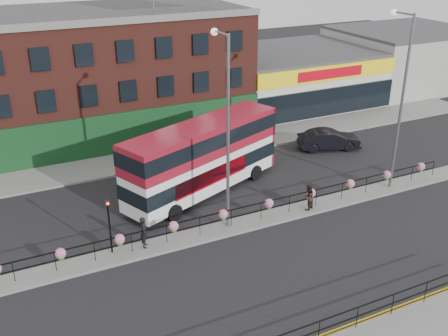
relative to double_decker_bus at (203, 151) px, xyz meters
name	(u,v)px	position (x,y,z in m)	size (l,w,h in m)	color
ground	(246,225)	(0.51, -5.05, -2.96)	(120.00, 120.00, 0.00)	black
north_pavement	(173,154)	(0.51, 6.95, -2.89)	(60.00, 4.00, 0.15)	slate
median	(246,224)	(0.51, -5.05, -2.89)	(60.00, 1.60, 0.15)	slate
yellow_line_inner	(350,324)	(0.51, -14.75, -2.95)	(60.00, 0.10, 0.01)	gold
yellow_line_outer	(352,327)	(0.51, -14.93, -2.95)	(60.00, 0.10, 0.01)	gold
brick_building	(92,73)	(-3.49, 14.91, 2.17)	(25.00, 12.21, 10.30)	maroon
supermarket	(293,76)	(16.51, 14.86, -0.31)	(15.00, 12.25, 5.30)	silver
warehouse_east	(403,57)	(31.26, 14.95, 0.19)	(14.50, 12.00, 6.30)	#9A9A96
median_railing	(246,209)	(0.51, -5.05, -1.92)	(30.04, 0.56, 1.23)	black
south_railing	(319,327)	(-1.49, -15.15, -2.00)	(20.04, 0.05, 1.12)	black
double_decker_bus	(203,151)	(0.00, 0.00, 0.00)	(12.09, 7.02, 4.82)	white
car	(329,140)	(12.13, 2.58, -2.15)	(5.21, 3.21, 1.62)	black
pedestrian_a	(144,232)	(-5.72, -4.87, -1.90)	(0.62, 0.76, 1.82)	black
pedestrian_b	(308,197)	(4.73, -5.27, -1.98)	(1.00, 0.91, 1.66)	black
lamp_column_west	(226,117)	(-0.63, -4.59, 3.81)	(0.40, 1.96, 11.16)	slate
lamp_column_east	(400,88)	(11.59, -4.77, 3.97)	(0.41, 2.01, 11.45)	slate
traffic_light_median	(108,215)	(-7.49, -4.65, -0.49)	(0.15, 0.28, 3.65)	black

